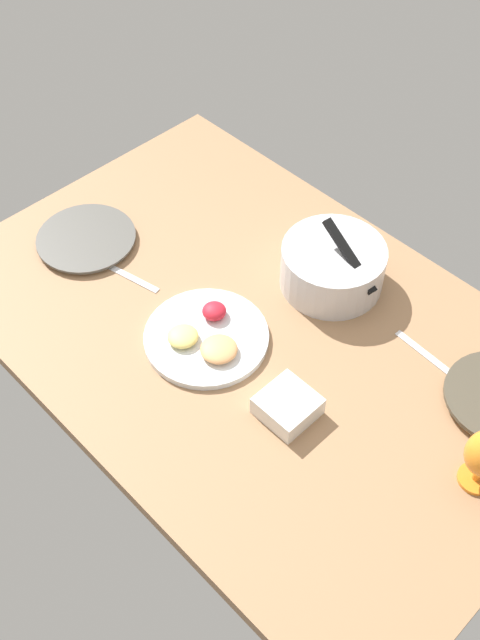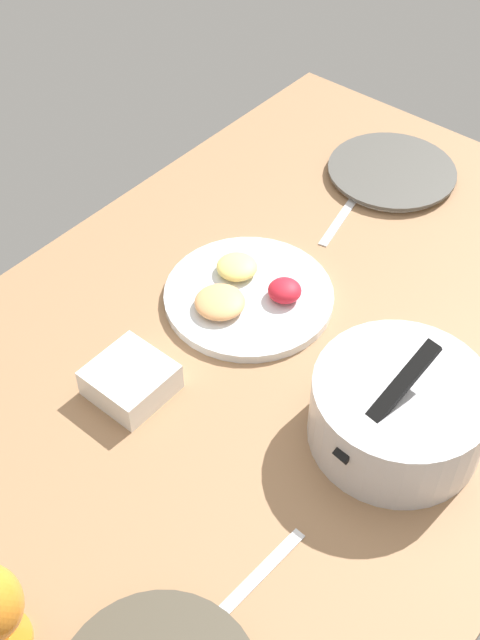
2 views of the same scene
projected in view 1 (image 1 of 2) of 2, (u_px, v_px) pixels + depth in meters
ground_plane at (256, 334)px, 191.02cm from camera, size 160.00×104.00×4.00cm
dinner_plate_left at (86, 239)px, 209.31cm from camera, size 27.93×27.93×1.95cm
mixing_bowl at (333, 265)px, 194.82cm from camera, size 28.54×27.41×19.17cm
fruit_platter at (207, 337)px, 186.01cm from camera, size 31.50×31.50×5.29cm
square_bowl_white at (288, 405)px, 170.95cm from camera, size 12.35×12.35×5.44cm
fork_by_left_plate at (131, 277)px, 200.80cm from camera, size 17.97×5.63×0.60cm
fork_by_right_plate at (425, 353)px, 184.14cm from camera, size 18.08×2.87×0.60cm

